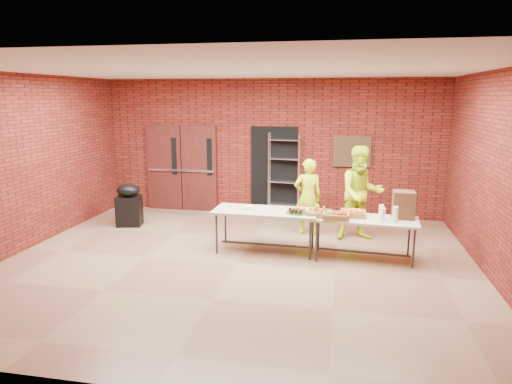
% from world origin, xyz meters
% --- Properties ---
extents(room, '(8.08, 7.08, 3.28)m').
position_xyz_m(room, '(0.00, 0.00, 1.60)').
color(room, brown).
rests_on(room, ground).
extents(double_doors, '(1.78, 0.12, 2.10)m').
position_xyz_m(double_doors, '(-2.20, 3.44, 1.05)').
color(double_doors, '#481914').
rests_on(double_doors, room).
extents(dark_doorway, '(1.10, 0.06, 2.10)m').
position_xyz_m(dark_doorway, '(0.10, 3.46, 1.05)').
color(dark_doorway, black).
rests_on(dark_doorway, room).
extents(bronze_plaque, '(0.85, 0.04, 0.70)m').
position_xyz_m(bronze_plaque, '(1.90, 3.45, 1.55)').
color(bronze_plaque, '#3F2E19').
rests_on(bronze_plaque, room).
extents(wire_rack, '(0.74, 0.32, 1.97)m').
position_xyz_m(wire_rack, '(0.36, 3.32, 0.98)').
color(wire_rack, silver).
rests_on(wire_rack, room).
extents(table_left, '(1.90, 0.84, 0.77)m').
position_xyz_m(table_left, '(0.37, 0.72, 0.71)').
color(table_left, tan).
rests_on(table_left, room).
extents(table_right, '(1.84, 0.89, 0.73)m').
position_xyz_m(table_right, '(2.11, 0.64, 0.67)').
color(table_right, tan).
rests_on(table_right, room).
extents(basket_bananas, '(0.43, 0.33, 0.13)m').
position_xyz_m(basket_bananas, '(1.34, 0.60, 0.79)').
color(basket_bananas, '#A07340').
rests_on(basket_bananas, table_right).
extents(basket_oranges, '(0.43, 0.33, 0.13)m').
position_xyz_m(basket_oranges, '(1.92, 0.72, 0.79)').
color(basket_oranges, '#A07340').
rests_on(basket_oranges, table_right).
extents(basket_apples, '(0.44, 0.34, 0.14)m').
position_xyz_m(basket_apples, '(1.63, 0.48, 0.79)').
color(basket_apples, '#A07340').
rests_on(basket_apples, table_right).
extents(muffin_tray, '(0.39, 0.39, 0.10)m').
position_xyz_m(muffin_tray, '(0.95, 0.62, 0.82)').
color(muffin_tray, '#154D14').
rests_on(muffin_tray, table_left).
extents(napkin_box, '(0.19, 0.13, 0.06)m').
position_xyz_m(napkin_box, '(0.07, 0.72, 0.80)').
color(napkin_box, white).
rests_on(napkin_box, table_left).
extents(coffee_dispenser, '(0.36, 0.32, 0.47)m').
position_xyz_m(coffee_dispenser, '(2.76, 0.78, 0.97)').
color(coffee_dispenser, '#51321C').
rests_on(coffee_dispenser, table_right).
extents(cup_stack_front, '(0.08, 0.08, 0.23)m').
position_xyz_m(cup_stack_front, '(2.40, 0.47, 0.85)').
color(cup_stack_front, white).
rests_on(cup_stack_front, table_right).
extents(cup_stack_mid, '(0.09, 0.09, 0.27)m').
position_xyz_m(cup_stack_mid, '(2.60, 0.48, 0.87)').
color(cup_stack_mid, white).
rests_on(cup_stack_mid, table_right).
extents(cup_stack_back, '(0.08, 0.08, 0.25)m').
position_xyz_m(cup_stack_back, '(2.38, 0.63, 0.86)').
color(cup_stack_back, white).
rests_on(cup_stack_back, table_right).
extents(covered_grill, '(0.59, 0.53, 0.93)m').
position_xyz_m(covered_grill, '(-2.85, 1.84, 0.47)').
color(covered_grill, black).
rests_on(covered_grill, room).
extents(volunteer_woman, '(0.65, 0.50, 1.57)m').
position_xyz_m(volunteer_woman, '(1.03, 1.95, 0.78)').
color(volunteer_woman, '#C8E619').
rests_on(volunteer_woman, room).
extents(volunteer_man, '(1.05, 0.91, 1.86)m').
position_xyz_m(volunteer_man, '(2.08, 1.80, 0.93)').
color(volunteer_man, '#C8E619').
rests_on(volunteer_man, room).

